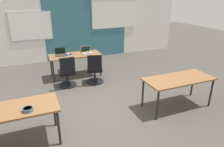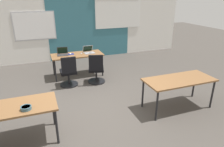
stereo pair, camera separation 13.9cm
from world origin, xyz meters
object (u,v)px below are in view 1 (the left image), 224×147
at_px(mouse_far_right, 79,54).
at_px(chair_far_left, 67,74).
at_px(mouse_far_left, 68,54).
at_px(snack_bowl, 28,109).
at_px(desk_near_right, 179,81).
at_px(desk_near_left, 9,112).
at_px(desk_far_center, 75,56).
at_px(laptop_far_left, 60,54).
at_px(laptop_far_right, 87,52).
at_px(chair_far_right, 95,71).

distance_m(mouse_far_right, chair_far_left, 0.97).
bearing_deg(mouse_far_left, snack_bowl, -112.23).
relative_size(desk_near_right, mouse_far_left, 14.63).
relative_size(desk_near_right, mouse_far_right, 14.84).
height_order(desk_near_left, desk_far_center, same).
height_order(desk_near_left, laptop_far_left, laptop_far_left).
bearing_deg(laptop_far_right, laptop_far_left, 169.80).
distance_m(laptop_far_right, snack_bowl, 3.53).
bearing_deg(desk_near_left, desk_far_center, 57.99).
bearing_deg(chair_far_right, snack_bowl, 66.20).
relative_size(desk_near_left, snack_bowl, 9.01).
bearing_deg(laptop_far_right, mouse_far_left, 169.52).
distance_m(laptop_far_left, mouse_far_left, 0.23).
distance_m(laptop_far_right, mouse_far_left, 0.60).
xyz_separation_m(mouse_far_left, chair_far_left, (-0.21, -0.80, -0.36)).
bearing_deg(desk_near_left, chair_far_left, 57.23).
xyz_separation_m(mouse_far_right, chair_far_left, (-0.55, -0.71, -0.36)).
relative_size(desk_near_left, mouse_far_left, 14.63).
bearing_deg(laptop_far_left, mouse_far_right, -3.66).
relative_size(mouse_far_left, chair_far_left, 0.12).
distance_m(desk_near_left, laptop_far_left, 3.17).
bearing_deg(desk_near_right, laptop_far_left, 127.15).
bearing_deg(desk_far_center, mouse_far_right, -5.56).
relative_size(mouse_far_right, chair_far_right, 0.12).
distance_m(desk_far_center, mouse_far_left, 0.23).
xyz_separation_m(desk_near_right, chair_far_right, (-1.36, 2.01, -0.28)).
height_order(mouse_far_right, laptop_far_left, laptop_far_left).
xyz_separation_m(desk_near_right, desk_far_center, (-1.75, 2.80, 0.00)).
height_order(desk_near_left, mouse_far_left, mouse_far_left).
distance_m(desk_near_left, chair_far_right, 2.95).
height_order(desk_near_left, laptop_far_right, laptop_far_right).
distance_m(mouse_far_left, snack_bowl, 3.30).
distance_m(desk_far_center, chair_far_right, 0.92).
bearing_deg(mouse_far_right, mouse_far_left, 165.69).
distance_m(desk_far_center, chair_far_left, 0.88).
bearing_deg(chair_far_right, laptop_far_right, -73.95).
distance_m(desk_near_right, chair_far_right, 2.45).
height_order(desk_near_left, chair_far_right, chair_far_right).
xyz_separation_m(desk_far_center, chair_far_right, (0.39, -0.79, -0.28)).
xyz_separation_m(desk_near_right, mouse_far_left, (-1.95, 2.87, 0.08)).
xyz_separation_m(laptop_far_left, snack_bowl, (-1.01, -3.06, -0.02)).
bearing_deg(mouse_far_right, chair_far_right, -72.10).
xyz_separation_m(laptop_far_right, chair_far_right, (-0.00, -0.82, -0.39)).
bearing_deg(desk_near_right, desk_far_center, 122.01).
relative_size(laptop_far_right, laptop_far_left, 1.02).
bearing_deg(desk_far_center, desk_near_right, -57.99).
xyz_separation_m(mouse_far_right, mouse_far_left, (-0.34, 0.09, 0.00)).
height_order(chair_far_right, snack_bowl, chair_far_right).
distance_m(chair_far_right, snack_bowl, 2.88).
distance_m(mouse_far_right, mouse_far_left, 0.35).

